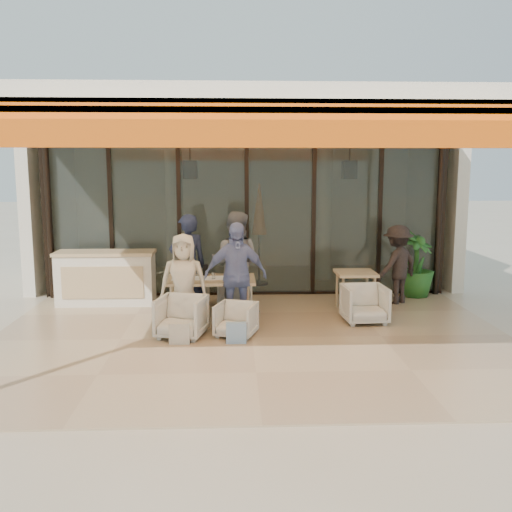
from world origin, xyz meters
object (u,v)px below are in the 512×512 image
(chair_far_left, at_px, (190,292))
(diner_periwinkle, at_px, (236,276))
(chair_near_right, at_px, (236,318))
(side_chair, at_px, (365,302))
(diner_cream, at_px, (184,282))
(standing_woman, at_px, (397,265))
(chair_near_left, at_px, (181,315))
(potted_palm, at_px, (416,265))
(host_counter, at_px, (106,278))
(diner_navy, at_px, (188,265))
(diner_grey, at_px, (235,263))
(chair_far_right, at_px, (235,292))
(dining_table, at_px, (210,281))
(side_table, at_px, (356,278))

(chair_far_left, height_order, diner_periwinkle, diner_periwinkle)
(chair_near_right, height_order, side_chair, side_chair)
(diner_cream, distance_m, standing_woman, 4.22)
(chair_near_left, xyz_separation_m, potted_palm, (4.48, 2.59, 0.30))
(host_counter, relative_size, chair_near_right, 3.11)
(diner_navy, height_order, potted_palm, diner_navy)
(diner_grey, bearing_deg, chair_far_left, -16.00)
(chair_far_right, xyz_separation_m, potted_palm, (3.64, 0.69, 0.37))
(dining_table, bearing_deg, diner_grey, 46.21)
(dining_table, distance_m, side_chair, 2.63)
(chair_near_left, bearing_deg, side_table, 38.79)
(dining_table, height_order, standing_woman, standing_woman)
(diner_navy, bearing_deg, chair_far_left, -108.34)
(chair_near_right, height_order, diner_grey, diner_grey)
(dining_table, height_order, chair_near_left, dining_table)
(host_counter, xyz_separation_m, side_chair, (4.62, -1.46, -0.17))
(diner_cream, bearing_deg, chair_near_right, -29.07)
(host_counter, bearing_deg, diner_cream, -45.91)
(side_chair, bearing_deg, chair_far_right, 147.72)
(side_chair, bearing_deg, chair_near_right, -165.48)
(diner_grey, relative_size, side_table, 2.47)
(host_counter, distance_m, chair_near_left, 2.70)
(diner_grey, height_order, side_chair, diner_grey)
(standing_woman, bearing_deg, chair_near_right, -1.48)
(dining_table, height_order, side_chair, dining_table)
(chair_near_left, distance_m, potted_palm, 5.19)
(diner_navy, relative_size, diner_grey, 0.98)
(chair_far_left, distance_m, diner_periwinkle, 1.73)
(diner_periwinkle, bearing_deg, chair_near_left, -158.54)
(chair_far_right, height_order, chair_near_left, chair_near_left)
(chair_near_left, distance_m, side_chair, 3.09)
(chair_far_right, distance_m, diner_periwinkle, 1.52)
(standing_woman, bearing_deg, diner_periwinkle, -8.46)
(dining_table, distance_m, side_table, 2.64)
(side_chair, bearing_deg, diner_grey, 158.77)
(chair_near_left, relative_size, potted_palm, 0.54)
(chair_far_right, height_order, diner_periwinkle, diner_periwinkle)
(chair_near_left, relative_size, standing_woman, 0.47)
(diner_grey, xyz_separation_m, standing_woman, (3.09, 0.62, -0.16))
(diner_navy, bearing_deg, chair_near_left, 71.66)
(chair_near_left, relative_size, chair_near_right, 1.21)
(diner_cream, height_order, potted_palm, diner_cream)
(diner_navy, xyz_separation_m, potted_palm, (4.48, 1.19, -0.24))
(chair_far_left, xyz_separation_m, side_table, (3.01, -0.45, 0.34))
(chair_far_left, bearing_deg, host_counter, 7.12)
(diner_periwinkle, xyz_separation_m, standing_woman, (3.09, 1.52, -0.11))
(standing_woman, distance_m, potted_palm, 0.80)
(chair_near_right, relative_size, side_chair, 0.83)
(chair_far_right, bearing_deg, chair_far_left, 11.04)
(diner_grey, relative_size, side_chair, 2.56)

